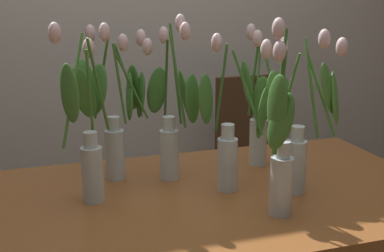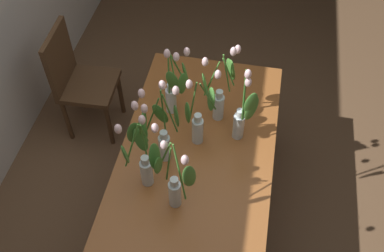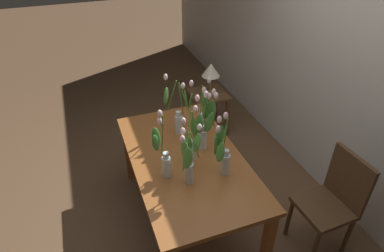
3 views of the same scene
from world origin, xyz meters
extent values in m
cube|color=beige|center=(0.00, 1.54, 1.35)|extent=(9.00, 0.10, 2.70)
cube|color=brown|center=(0.00, 0.00, 0.72)|extent=(1.60, 0.90, 0.04)
cube|color=brown|center=(0.74, 0.39, 0.35)|extent=(0.07, 0.07, 0.70)
cylinder|color=silver|center=(0.28, -0.08, 0.83)|extent=(0.07, 0.07, 0.18)
cylinder|color=silver|center=(0.28, -0.08, 0.94)|extent=(0.04, 0.04, 0.05)
cylinder|color=silver|center=(0.28, -0.08, 0.80)|extent=(0.06, 0.06, 0.11)
cylinder|color=#478433|center=(0.33, -0.12, 1.08)|extent=(0.09, 0.08, 0.27)
ellipsoid|color=silver|center=(0.37, -0.16, 1.23)|extent=(0.04, 0.04, 0.06)
ellipsoid|color=#4C8E38|center=(0.38, -0.13, 1.06)|extent=(0.07, 0.10, 0.18)
cylinder|color=#478433|center=(0.27, -0.03, 1.08)|extent=(0.03, 0.08, 0.26)
ellipsoid|color=silver|center=(0.26, 0.01, 1.21)|extent=(0.04, 0.04, 0.06)
ellipsoid|color=#4C8E38|center=(0.23, 0.00, 1.06)|extent=(0.08, 0.07, 0.18)
cylinder|color=#478433|center=(0.31, -0.11, 1.10)|extent=(0.04, 0.06, 0.31)
ellipsoid|color=silver|center=(0.32, -0.14, 1.25)|extent=(0.04, 0.04, 0.06)
ellipsoid|color=#4C8E38|center=(0.35, -0.13, 1.10)|extent=(0.12, 0.06, 0.18)
cylinder|color=silver|center=(0.16, -0.22, 0.83)|extent=(0.07, 0.07, 0.18)
cylinder|color=silver|center=(0.16, -0.22, 0.94)|extent=(0.04, 0.04, 0.05)
cylinder|color=silver|center=(0.16, -0.22, 0.80)|extent=(0.06, 0.06, 0.11)
cylinder|color=#3D752D|center=(0.13, -0.23, 1.12)|extent=(0.04, 0.02, 0.35)
ellipsoid|color=silver|center=(0.12, -0.23, 1.29)|extent=(0.04, 0.04, 0.06)
ellipsoid|color=#427F33|center=(0.10, -0.27, 1.09)|extent=(0.05, 0.09, 0.18)
cylinder|color=#3D752D|center=(0.13, -0.23, 1.09)|extent=(0.04, 0.03, 0.29)
ellipsoid|color=silver|center=(0.12, -0.24, 1.23)|extent=(0.04, 0.04, 0.06)
ellipsoid|color=#427F33|center=(0.11, -0.28, 1.05)|extent=(0.08, 0.10, 0.18)
cylinder|color=silver|center=(0.29, 0.22, 0.83)|extent=(0.07, 0.07, 0.18)
cylinder|color=silver|center=(0.29, 0.22, 0.94)|extent=(0.04, 0.04, 0.05)
cylinder|color=silver|center=(0.29, 0.22, 0.80)|extent=(0.06, 0.06, 0.11)
cylinder|color=#478433|center=(0.31, 0.17, 1.07)|extent=(0.04, 0.09, 0.26)
ellipsoid|color=silver|center=(0.32, 0.12, 1.21)|extent=(0.04, 0.04, 0.06)
ellipsoid|color=#427F33|center=(0.35, 0.14, 1.02)|extent=(0.08, 0.08, 0.17)
cylinder|color=#478433|center=(0.26, 0.22, 1.10)|extent=(0.05, 0.01, 0.31)
ellipsoid|color=silver|center=(0.24, 0.22, 1.25)|extent=(0.04, 0.04, 0.06)
ellipsoid|color=#427F33|center=(0.22, 0.19, 1.07)|extent=(0.04, 0.10, 0.18)
cylinder|color=#478433|center=(0.26, 0.19, 1.09)|extent=(0.04, 0.05, 0.29)
ellipsoid|color=silver|center=(0.24, 0.17, 1.23)|extent=(0.04, 0.04, 0.06)
ellipsoid|color=#427F33|center=(0.26, 0.14, 1.02)|extent=(0.07, 0.06, 0.17)
cylinder|color=silver|center=(-0.37, 0.05, 0.83)|extent=(0.07, 0.07, 0.18)
cylinder|color=silver|center=(-0.37, 0.05, 0.94)|extent=(0.04, 0.04, 0.05)
cylinder|color=silver|center=(-0.37, 0.05, 0.80)|extent=(0.06, 0.06, 0.11)
cylinder|color=#478433|center=(-0.41, 0.01, 1.11)|extent=(0.09, 0.08, 0.33)
ellipsoid|color=silver|center=(-0.46, -0.02, 1.28)|extent=(0.04, 0.04, 0.06)
ellipsoid|color=#427F33|center=(-0.43, -0.04, 1.11)|extent=(0.07, 0.08, 0.18)
cylinder|color=#478433|center=(-0.36, 0.08, 1.08)|extent=(0.02, 0.04, 0.28)
ellipsoid|color=silver|center=(-0.35, 0.10, 1.22)|extent=(0.04, 0.04, 0.06)
ellipsoid|color=#427F33|center=(-0.37, 0.13, 1.08)|extent=(0.11, 0.05, 0.18)
cylinder|color=#478433|center=(-0.33, 0.11, 1.10)|extent=(0.07, 0.10, 0.31)
ellipsoid|color=silver|center=(-0.30, 0.15, 1.27)|extent=(0.04, 0.04, 0.06)
ellipsoid|color=#427F33|center=(-0.33, 0.16, 1.08)|extent=(0.10, 0.08, 0.18)
cylinder|color=silver|center=(-0.27, 0.23, 0.83)|extent=(0.07, 0.07, 0.18)
cylinder|color=silver|center=(-0.27, 0.23, 0.94)|extent=(0.04, 0.04, 0.05)
cylinder|color=silver|center=(-0.27, 0.23, 0.80)|extent=(0.06, 0.06, 0.11)
cylinder|color=#478433|center=(-0.24, 0.24, 1.08)|extent=(0.04, 0.01, 0.28)
ellipsoid|color=silver|center=(-0.22, 0.24, 1.22)|extent=(0.04, 0.04, 0.06)
ellipsoid|color=#427F33|center=(-0.20, 0.27, 1.03)|extent=(0.04, 0.10, 0.18)
cylinder|color=#478433|center=(-0.20, 0.26, 1.09)|extent=(0.11, 0.06, 0.28)
ellipsoid|color=silver|center=(-0.15, 0.29, 1.23)|extent=(0.04, 0.04, 0.06)
ellipsoid|color=#427F33|center=(-0.18, 0.31, 1.06)|extent=(0.05, 0.10, 0.18)
cylinder|color=#478433|center=(-0.20, 0.24, 1.07)|extent=(0.12, 0.02, 0.25)
ellipsoid|color=silver|center=(-0.14, 0.25, 1.21)|extent=(0.04, 0.04, 0.06)
ellipsoid|color=#427F33|center=(-0.16, 0.27, 1.03)|extent=(0.04, 0.08, 0.17)
cylinder|color=#478433|center=(-0.30, 0.28, 1.10)|extent=(0.06, 0.09, 0.30)
ellipsoid|color=silver|center=(-0.32, 0.32, 1.25)|extent=(0.04, 0.04, 0.06)
ellipsoid|color=#427F33|center=(-0.34, 0.30, 1.08)|extent=(0.11, 0.06, 0.18)
cylinder|color=silver|center=(-0.08, 0.18, 0.83)|extent=(0.07, 0.07, 0.18)
cylinder|color=silver|center=(-0.08, 0.18, 0.94)|extent=(0.04, 0.04, 0.05)
cylinder|color=silver|center=(-0.08, 0.18, 0.80)|extent=(0.06, 0.06, 0.11)
cylinder|color=#3D752D|center=(-0.07, 0.23, 1.09)|extent=(0.02, 0.10, 0.29)
ellipsoid|color=silver|center=(-0.07, 0.28, 1.24)|extent=(0.04, 0.04, 0.06)
ellipsoid|color=#427F33|center=(-0.10, 0.28, 1.05)|extent=(0.10, 0.03, 0.18)
cylinder|color=#3D752D|center=(-0.06, 0.14, 1.10)|extent=(0.04, 0.07, 0.32)
ellipsoid|color=silver|center=(-0.04, 0.11, 1.27)|extent=(0.04, 0.04, 0.06)
ellipsoid|color=#427F33|center=(-0.01, 0.12, 1.04)|extent=(0.08, 0.06, 0.17)
cylinder|color=#3D752D|center=(-0.05, 0.18, 1.12)|extent=(0.04, 0.01, 0.35)
ellipsoid|color=silver|center=(-0.04, 0.18, 1.29)|extent=(0.04, 0.04, 0.06)
ellipsoid|color=#427F33|center=(-0.01, 0.21, 1.04)|extent=(0.04, 0.12, 0.18)
cylinder|color=silver|center=(0.08, 0.01, 0.83)|extent=(0.07, 0.07, 0.18)
cylinder|color=silver|center=(0.08, 0.01, 0.94)|extent=(0.04, 0.04, 0.05)
cylinder|color=silver|center=(0.08, 0.01, 0.80)|extent=(0.06, 0.06, 0.11)
cylinder|color=#3D752D|center=(0.06, 0.04, 1.09)|extent=(0.03, 0.04, 0.29)
ellipsoid|color=silver|center=(0.05, 0.06, 1.23)|extent=(0.04, 0.04, 0.06)
ellipsoid|color=#427F33|center=(0.01, 0.06, 1.05)|extent=(0.08, 0.06, 0.17)
cylinder|color=#3D752D|center=(0.12, -0.04, 1.08)|extent=(0.08, 0.09, 0.27)
ellipsoid|color=silver|center=(0.16, -0.08, 1.22)|extent=(0.04, 0.04, 0.06)
ellipsoid|color=#427F33|center=(0.17, -0.05, 1.01)|extent=(0.08, 0.07, 0.18)
cube|color=#4C331E|center=(0.66, 0.95, 0.45)|extent=(0.41, 0.41, 0.04)
cylinder|color=#4C331E|center=(0.83, 0.79, 0.21)|extent=(0.04, 0.04, 0.43)
cylinder|color=#4C331E|center=(0.49, 0.78, 0.21)|extent=(0.04, 0.04, 0.43)
cylinder|color=#4C331E|center=(0.82, 1.13, 0.21)|extent=(0.04, 0.04, 0.43)
cylinder|color=#4C331E|center=(0.48, 1.12, 0.21)|extent=(0.04, 0.04, 0.43)
cube|color=#4C331E|center=(0.65, 1.13, 0.70)|extent=(0.40, 0.05, 0.46)
camera|label=1|loc=(-0.52, -1.47, 1.39)|focal=46.90mm
camera|label=2|loc=(-1.56, -0.27, 2.87)|focal=41.90mm
camera|label=3|loc=(2.02, -0.70, 2.50)|focal=30.73mm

